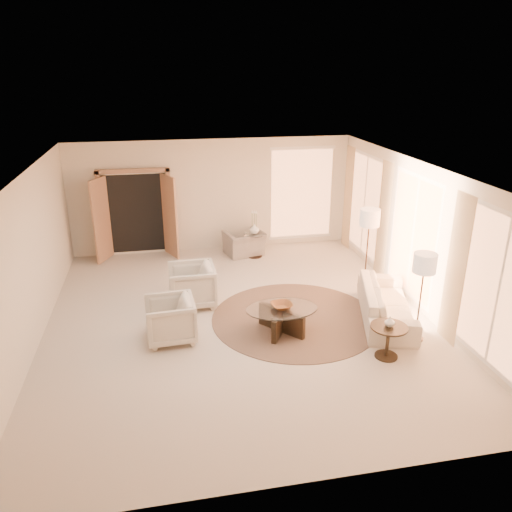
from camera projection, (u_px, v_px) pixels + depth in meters
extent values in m
cube|color=beige|center=(239.00, 320.00, 9.34)|extent=(7.00, 8.00, 0.02)
cube|color=white|center=(237.00, 171.00, 8.34)|extent=(7.00, 8.00, 0.02)
cube|color=beige|center=(213.00, 196.00, 12.50)|extent=(7.00, 0.04, 2.80)
cube|color=beige|center=(300.00, 380.00, 5.17)|extent=(7.00, 0.04, 2.80)
cube|color=beige|center=(29.00, 264.00, 8.21)|extent=(0.04, 8.00, 2.80)
cube|color=beige|center=(420.00, 237.00, 9.47)|extent=(0.04, 8.00, 2.80)
cube|color=#A17456|center=(136.00, 213.00, 12.17)|extent=(1.80, 0.12, 2.16)
cube|color=#A17456|center=(102.00, 220.00, 11.80)|extent=(0.35, 0.66, 2.00)
cube|color=#A17456|center=(170.00, 216.00, 12.09)|extent=(0.35, 0.66, 2.00)
cylinder|color=#3A281F|center=(295.00, 318.00, 9.38)|extent=(4.15, 4.15, 0.01)
imported|color=beige|center=(386.00, 303.00, 9.28)|extent=(1.48, 2.37, 0.65)
imported|color=beige|center=(192.00, 283.00, 9.79)|extent=(0.83, 0.89, 0.90)
imported|color=beige|center=(170.00, 318.00, 8.53)|extent=(0.80, 0.85, 0.84)
imported|color=gray|center=(244.00, 239.00, 12.42)|extent=(1.03, 0.79, 0.80)
cube|color=black|center=(281.00, 321.00, 8.85)|extent=(0.68, 0.78, 0.43)
cube|color=black|center=(281.00, 321.00, 8.85)|extent=(0.55, 0.87, 0.43)
cylinder|color=white|center=(282.00, 309.00, 8.76)|extent=(1.39, 1.39, 0.02)
cylinder|color=black|center=(386.00, 356.00, 8.15)|extent=(0.37, 0.37, 0.03)
cylinder|color=black|center=(388.00, 342.00, 8.06)|extent=(0.06, 0.06, 0.53)
cylinder|color=black|center=(389.00, 327.00, 7.96)|extent=(0.60, 0.60, 0.03)
cylinder|color=#30231D|center=(254.00, 256.00, 12.44)|extent=(0.40, 0.40, 0.03)
cylinder|color=#30231D|center=(254.00, 245.00, 12.34)|extent=(0.06, 0.06, 0.57)
cylinder|color=white|center=(254.00, 234.00, 12.24)|extent=(0.52, 0.52, 0.03)
cylinder|color=#30231D|center=(364.00, 285.00, 10.77)|extent=(0.29, 0.29, 0.03)
cylinder|color=#30231D|center=(367.00, 254.00, 10.51)|extent=(0.03, 0.03, 1.45)
cylinder|color=beige|center=(370.00, 218.00, 10.22)|extent=(0.42, 0.42, 0.35)
cylinder|color=#30231D|center=(415.00, 338.00, 8.69)|extent=(0.27, 0.27, 0.03)
cylinder|color=#30231D|center=(420.00, 304.00, 8.45)|extent=(0.03, 0.03, 1.35)
cylinder|color=beige|center=(425.00, 263.00, 8.18)|extent=(0.38, 0.38, 0.33)
imported|color=brown|center=(282.00, 306.00, 8.74)|extent=(0.43, 0.43, 0.09)
imported|color=white|center=(390.00, 322.00, 7.92)|extent=(0.19, 0.19, 0.17)
imported|color=white|center=(254.00, 229.00, 12.19)|extent=(0.29, 0.29, 0.24)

